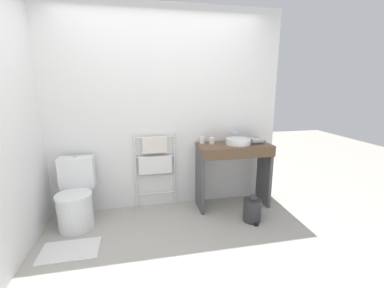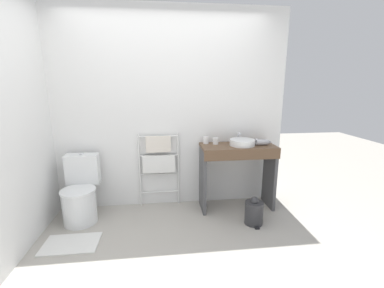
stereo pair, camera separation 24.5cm
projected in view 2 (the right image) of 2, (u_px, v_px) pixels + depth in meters
The scene contains 13 objects.
ground_plane at pixel (174, 266), 2.35m from camera, with size 12.00×12.00×0.00m, color #A8A399.
wall_back at pixel (167, 110), 3.38m from camera, with size 3.13×0.12×2.58m, color white.
wall_side at pixel (15, 120), 2.51m from camera, with size 0.12×1.95×2.58m, color white.
toilet at pixel (81, 194), 3.10m from camera, with size 0.40×0.55×0.79m.
towel_radiator at pixel (159, 159), 3.40m from camera, with size 0.54×0.06×1.00m.
vanity_counter at pixel (237, 166), 3.34m from camera, with size 0.95×0.44×0.86m.
sink_basin at pixel (242, 142), 3.27m from camera, with size 0.32×0.32×0.08m.
faucet at pixel (238, 136), 3.43m from camera, with size 0.02×0.10×0.14m.
cup_near_wall at pixel (206, 140), 3.37m from camera, with size 0.07×0.07×0.09m.
cup_near_edge at pixel (216, 141), 3.34m from camera, with size 0.07×0.07×0.08m.
hair_dryer at pixel (263, 142), 3.30m from camera, with size 0.21×0.16×0.07m.
trash_bin at pixel (254, 212), 3.04m from camera, with size 0.22×0.25×0.34m.
bath_mat at pixel (71, 244), 2.67m from camera, with size 0.56×0.36×0.01m, color silver.
Camera 2 is at (-0.08, -2.04, 1.63)m, focal length 24.00 mm.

